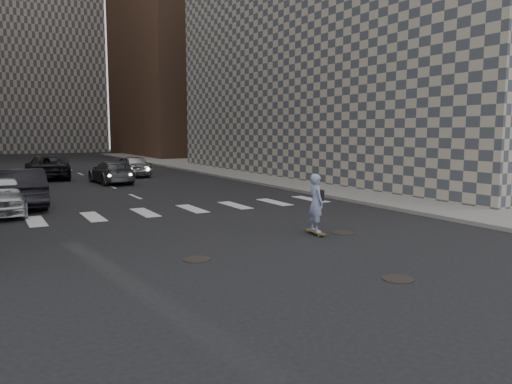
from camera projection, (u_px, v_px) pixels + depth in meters
ground at (290, 260)px, 12.47m from camera, size 160.00×160.00×0.00m
sidewalk_right at (307, 174)px, 36.81m from camera, size 13.00×80.00×0.15m
building_right at (366, 23)px, 36.10m from camera, size 15.00×33.00×22.00m
tower_right at (194, 21)px, 67.64m from camera, size 18.00×24.00×36.00m
manhole_a at (398, 279)px, 10.88m from camera, size 0.70×0.70×0.02m
manhole_b at (197, 259)px, 12.55m from camera, size 0.70×0.70×0.02m
manhole_c at (343, 233)px, 15.80m from camera, size 0.70×0.70×0.02m
skateboarder at (316, 203)px, 15.46m from camera, size 0.52×0.98×1.91m
silver_sedan at (1, 194)px, 19.35m from camera, size 2.11×4.66×1.55m
traffic_car_a at (21, 188)px, 21.16m from camera, size 1.79×5.01×1.64m
traffic_car_b at (111, 172)px, 30.94m from camera, size 2.18×4.86×1.38m
traffic_car_c at (47, 167)px, 33.63m from camera, size 2.88×5.76×1.57m
traffic_car_d at (131, 166)px, 35.52m from camera, size 2.27×4.66×1.53m
traffic_car_e at (52, 164)px, 38.78m from camera, size 1.88×4.16×1.32m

